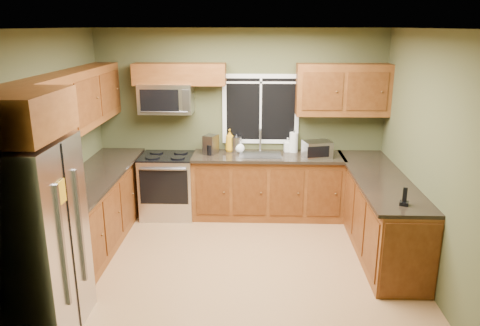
# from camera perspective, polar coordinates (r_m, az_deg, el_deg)

# --- Properties ---
(floor) EXTENTS (4.20, 4.20, 0.00)m
(floor) POSITION_cam_1_polar(r_m,az_deg,el_deg) (5.70, -0.64, -12.16)
(floor) COLOR #986C43
(floor) RESTS_ON ground
(ceiling) EXTENTS (4.20, 4.20, 0.00)m
(ceiling) POSITION_cam_1_polar(r_m,az_deg,el_deg) (5.01, -0.75, 16.10)
(ceiling) COLOR white
(ceiling) RESTS_ON back_wall
(back_wall) EXTENTS (4.20, 0.00, 4.20)m
(back_wall) POSITION_cam_1_polar(r_m,az_deg,el_deg) (6.94, 0.02, 4.98)
(back_wall) COLOR #444729
(back_wall) RESTS_ON ground
(front_wall) EXTENTS (4.20, 0.00, 4.20)m
(front_wall) POSITION_cam_1_polar(r_m,az_deg,el_deg) (3.49, -2.12, -6.84)
(front_wall) COLOR #444729
(front_wall) RESTS_ON ground
(left_wall) EXTENTS (0.00, 3.60, 3.60)m
(left_wall) POSITION_cam_1_polar(r_m,az_deg,el_deg) (5.69, -22.32, 1.16)
(left_wall) COLOR #444729
(left_wall) RESTS_ON ground
(right_wall) EXTENTS (0.00, 3.60, 3.60)m
(right_wall) POSITION_cam_1_polar(r_m,az_deg,el_deg) (5.51, 21.69, 0.75)
(right_wall) COLOR #444729
(right_wall) RESTS_ON ground
(window) EXTENTS (1.12, 0.03, 1.02)m
(window) POSITION_cam_1_polar(r_m,az_deg,el_deg) (6.88, 2.53, 6.58)
(window) COLOR white
(window) RESTS_ON back_wall
(base_cabinets_left) EXTENTS (0.60, 2.65, 0.90)m
(base_cabinets_left) POSITION_cam_1_polar(r_m,az_deg,el_deg) (6.27, -17.18, -5.64)
(base_cabinets_left) COLOR brown
(base_cabinets_left) RESTS_ON ground
(countertop_left) EXTENTS (0.65, 2.65, 0.04)m
(countertop_left) POSITION_cam_1_polar(r_m,az_deg,el_deg) (6.11, -17.33, -1.56)
(countertop_left) COLOR black
(countertop_left) RESTS_ON base_cabinets_left
(base_cabinets_back) EXTENTS (2.17, 0.60, 0.90)m
(base_cabinets_back) POSITION_cam_1_polar(r_m,az_deg,el_deg) (6.89, 3.39, -2.91)
(base_cabinets_back) COLOR brown
(base_cabinets_back) RESTS_ON ground
(countertop_back) EXTENTS (2.17, 0.65, 0.04)m
(countertop_back) POSITION_cam_1_polar(r_m,az_deg,el_deg) (6.73, 3.46, 0.80)
(countertop_back) COLOR black
(countertop_back) RESTS_ON base_cabinets_back
(base_cabinets_peninsula) EXTENTS (0.60, 2.52, 0.90)m
(base_cabinets_peninsula) POSITION_cam_1_polar(r_m,az_deg,el_deg) (6.19, 16.56, -5.89)
(base_cabinets_peninsula) COLOR brown
(base_cabinets_peninsula) RESTS_ON ground
(countertop_peninsula) EXTENTS (0.65, 2.50, 0.04)m
(countertop_peninsula) POSITION_cam_1_polar(r_m,az_deg,el_deg) (6.04, 16.68, -1.73)
(countertop_peninsula) COLOR black
(countertop_peninsula) RESTS_ON base_cabinets_peninsula
(upper_cabinets_left) EXTENTS (0.33, 2.65, 0.72)m
(upper_cabinets_left) POSITION_cam_1_polar(r_m,az_deg,el_deg) (5.96, -19.56, 7.10)
(upper_cabinets_left) COLOR brown
(upper_cabinets_left) RESTS_ON left_wall
(upper_cabinets_back_left) EXTENTS (1.30, 0.33, 0.30)m
(upper_cabinets_back_left) POSITION_cam_1_polar(r_m,az_deg,el_deg) (6.76, -7.38, 10.71)
(upper_cabinets_back_left) COLOR brown
(upper_cabinets_back_left) RESTS_ON back_wall
(upper_cabinets_back_right) EXTENTS (1.30, 0.33, 0.72)m
(upper_cabinets_back_right) POSITION_cam_1_polar(r_m,az_deg,el_deg) (6.80, 12.42, 8.71)
(upper_cabinets_back_right) COLOR brown
(upper_cabinets_back_right) RESTS_ON back_wall
(upper_cabinet_over_fridge) EXTENTS (0.72, 0.90, 0.38)m
(upper_cabinet_over_fridge) POSITION_cam_1_polar(r_m,az_deg,el_deg) (4.26, -25.86, 5.33)
(upper_cabinet_over_fridge) COLOR brown
(upper_cabinet_over_fridge) RESTS_ON left_wall
(refrigerator) EXTENTS (0.74, 0.90, 1.80)m
(refrigerator) POSITION_cam_1_polar(r_m,az_deg,el_deg) (4.58, -24.08, -8.64)
(refrigerator) COLOR #B7B7BC
(refrigerator) RESTS_ON ground
(range) EXTENTS (0.76, 0.69, 0.94)m
(range) POSITION_cam_1_polar(r_m,az_deg,el_deg) (6.98, -8.74, -2.67)
(range) COLOR #B7B7BC
(range) RESTS_ON ground
(microwave) EXTENTS (0.76, 0.41, 0.42)m
(microwave) POSITION_cam_1_polar(r_m,az_deg,el_deg) (6.81, -8.99, 7.79)
(microwave) COLOR #B7B7BC
(microwave) RESTS_ON back_wall
(sink) EXTENTS (0.60, 0.42, 0.36)m
(sink) POSITION_cam_1_polar(r_m,az_deg,el_deg) (6.73, 2.48, 1.12)
(sink) COLOR slate
(sink) RESTS_ON countertop_back
(toaster_oven) EXTENTS (0.43, 0.37, 0.23)m
(toaster_oven) POSITION_cam_1_polar(r_m,az_deg,el_deg) (6.66, 9.39, 1.66)
(toaster_oven) COLOR #B7B7BC
(toaster_oven) RESTS_ON countertop_back
(coffee_maker) EXTENTS (0.23, 0.27, 0.27)m
(coffee_maker) POSITION_cam_1_polar(r_m,az_deg,el_deg) (6.76, -3.59, 2.19)
(coffee_maker) COLOR slate
(coffee_maker) RESTS_ON countertop_back
(kettle) EXTENTS (0.20, 0.20, 0.27)m
(kettle) POSITION_cam_1_polar(r_m,az_deg,el_deg) (6.86, -0.44, 2.40)
(kettle) COLOR #B7B7BC
(kettle) RESTS_ON countertop_back
(paper_towel_roll) EXTENTS (0.13, 0.13, 0.32)m
(paper_towel_roll) POSITION_cam_1_polar(r_m,az_deg,el_deg) (6.89, 6.57, 2.53)
(paper_towel_roll) COLOR white
(paper_towel_roll) RESTS_ON countertop_back
(soap_bottle_a) EXTENTS (0.14, 0.14, 0.33)m
(soap_bottle_a) POSITION_cam_1_polar(r_m,az_deg,el_deg) (6.88, -1.26, 2.79)
(soap_bottle_a) COLOR #C88B12
(soap_bottle_a) RESTS_ON countertop_back
(soap_bottle_b) EXTENTS (0.11, 0.11, 0.21)m
(soap_bottle_b) POSITION_cam_1_polar(r_m,az_deg,el_deg) (6.90, 5.81, 2.23)
(soap_bottle_b) COLOR white
(soap_bottle_b) RESTS_ON countertop_back
(soap_bottle_c) EXTENTS (0.17, 0.17, 0.18)m
(soap_bottle_c) POSITION_cam_1_polar(r_m,az_deg,el_deg) (6.83, -0.03, 2.05)
(soap_bottle_c) COLOR white
(soap_bottle_c) RESTS_ON countertop_back
(cordless_phone) EXTENTS (0.11, 0.11, 0.19)m
(cordless_phone) POSITION_cam_1_polar(r_m,az_deg,el_deg) (5.13, 19.41, -4.26)
(cordless_phone) COLOR black
(cordless_phone) RESTS_ON countertop_peninsula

